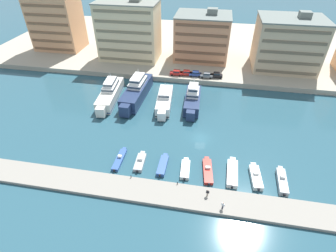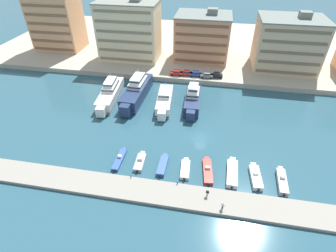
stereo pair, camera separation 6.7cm
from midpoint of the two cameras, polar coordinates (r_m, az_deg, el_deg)
name	(u,v)px [view 1 (the left image)]	position (r m, az deg, el deg)	size (l,w,h in m)	color
ground_plane	(201,138)	(65.35, 7.09, -2.62)	(400.00, 400.00, 0.00)	#285160
quay_promenade	(212,46)	(120.72, 9.58, 16.73)	(180.00, 70.00, 1.66)	#ADA38E
pier_dock	(193,198)	(51.91, 5.43, -15.34)	(120.00, 5.73, 0.65)	gray
yacht_ivory_far_left	(110,93)	(81.19, -12.52, 7.03)	(5.92, 20.38, 7.44)	silver
yacht_navy_left	(137,91)	(80.23, -6.88, 7.59)	(5.70, 21.97, 8.29)	navy
yacht_white_mid_left	(164,100)	(76.46, -0.80, 5.70)	(5.27, 17.14, 6.07)	white
yacht_navy_center_left	(193,99)	(76.36, 5.35, 5.83)	(4.70, 16.54, 7.75)	navy
motorboat_blue_far_left	(120,159)	(59.69, -10.52, -7.13)	(1.55, 7.53, 1.20)	#33569E
motorboat_grey_left	(140,162)	(58.42, -6.12, -7.73)	(2.14, 6.37, 1.32)	#9EA3A8
motorboat_blue_mid_left	(163,165)	(57.32, -1.18, -8.51)	(1.73, 6.80, 0.89)	#33569E
motorboat_white_center_left	(185,169)	(56.69, 3.75, -9.31)	(2.13, 6.33, 0.85)	white
motorboat_red_center	(208,171)	(56.89, 8.60, -9.59)	(2.62, 8.04, 1.21)	red
motorboat_white_center_right	(232,173)	(57.29, 13.77, -9.84)	(2.39, 8.61, 1.01)	white
motorboat_white_mid_right	(256,177)	(57.83, 18.51, -10.41)	(2.44, 7.41, 1.47)	white
motorboat_grey_right	(282,181)	(58.81, 23.52, -10.90)	(1.99, 7.70, 1.62)	#9EA3A8
car_red_far_left	(176,73)	(90.61, 1.79, 11.56)	(4.12, 1.97, 1.80)	red
car_red_left	(186,73)	(90.69, 3.98, 11.51)	(4.19, 2.12, 1.80)	red
car_blue_mid_left	(195,74)	(90.35, 5.96, 11.30)	(4.22, 2.18, 1.80)	#28428E
car_grey_center_left	(206,75)	(89.76, 8.36, 10.93)	(4.19, 2.11, 1.80)	slate
car_black_center	(216,75)	(90.40, 10.47, 10.89)	(4.22, 2.17, 1.80)	black
apartment_block_far_left	(55,15)	(120.01, -23.46, 21.33)	(18.64, 12.77, 28.17)	tan
apartment_block_left	(129,31)	(103.05, -8.47, 19.82)	(21.89, 13.13, 22.22)	beige
apartment_block_mid_left	(202,37)	(103.32, 7.43, 18.73)	(19.72, 15.55, 18.03)	tan
apartment_block_center_left	(287,44)	(102.28, 24.45, 16.02)	(21.33, 16.58, 19.10)	#C6AD89
pedestrian_near_edge	(223,205)	(50.07, 11.83, -16.49)	(0.55, 0.43, 1.66)	#282D3D
pedestrian_mid_deck	(208,192)	(51.41, 8.58, -14.09)	(0.62, 0.30, 1.63)	#7A6B56
bollard_west	(131,176)	(54.87, -8.09, -10.81)	(0.20, 0.20, 0.61)	#2D2D33
bollard_west_mid	(177,183)	(53.24, 2.04, -12.27)	(0.20, 0.20, 0.61)	#2D2D33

